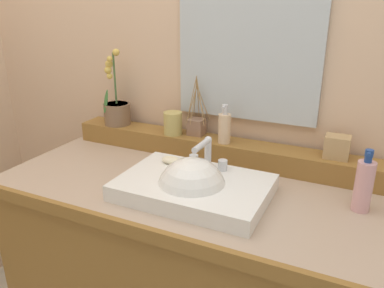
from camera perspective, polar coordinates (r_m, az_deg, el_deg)
wall_back at (r=1.60m, az=6.31°, el=13.24°), size 3.24×0.20×2.43m
vanity_cabinet at (r=1.56m, az=-0.37°, el=-19.35°), size 1.32×0.63×0.83m
back_ledge at (r=1.52m, az=3.54°, el=-0.73°), size 1.24×0.12×0.08m
sink_basin at (r=1.24m, az=0.10°, el=-6.79°), size 0.48×0.32×0.26m
soap_bar at (r=1.35m, az=-3.16°, el=-2.40°), size 0.07×0.04×0.02m
potted_plant at (r=1.71m, az=-11.22°, el=5.21°), size 0.12×0.12×0.33m
soap_dispenser at (r=1.46m, az=4.85°, el=2.49°), size 0.05×0.05×0.15m
tumbler_cup at (r=1.55m, az=-2.85°, el=3.11°), size 0.08×0.08×0.09m
reed_diffuser at (r=1.55m, az=0.69°, el=2.78°), size 0.10×0.09×0.24m
trinket_box at (r=1.41m, az=20.79°, el=-0.41°), size 0.08×0.07×0.08m
lotion_bottle at (r=1.24m, az=24.20°, el=-5.60°), size 0.05×0.06×0.19m
mirror at (r=1.47m, az=8.23°, el=12.52°), size 0.55×0.02×0.46m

